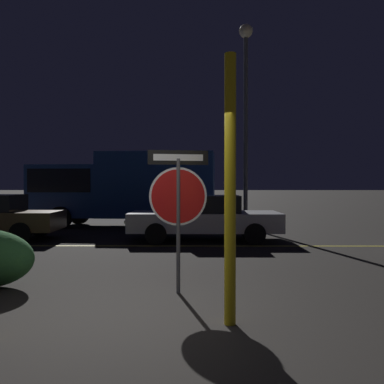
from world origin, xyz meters
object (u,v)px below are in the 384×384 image
at_px(stop_sign, 178,195).
at_px(street_lamp, 246,89).
at_px(passing_car_2, 206,218).
at_px(yellow_pole_right, 230,189).
at_px(delivery_truck, 122,187).

bearing_deg(stop_sign, street_lamp, 66.96).
relative_size(passing_car_2, street_lamp, 0.58).
height_order(yellow_pole_right, passing_car_2, yellow_pole_right).
relative_size(stop_sign, passing_car_2, 0.48).
distance_m(passing_car_2, delivery_truck, 5.31).
distance_m(stop_sign, yellow_pole_right, 1.62).
relative_size(stop_sign, delivery_truck, 0.30).
height_order(stop_sign, street_lamp, street_lamp).
xyz_separation_m(passing_car_2, street_lamp, (1.63, 3.68, 4.65)).
bearing_deg(passing_car_2, stop_sign, 174.89).
xyz_separation_m(yellow_pole_right, street_lamp, (1.53, 11.33, 3.73)).
bearing_deg(yellow_pole_right, passing_car_2, 90.72).
height_order(stop_sign, yellow_pole_right, yellow_pole_right).
bearing_deg(delivery_truck, street_lamp, -91.21).
bearing_deg(street_lamp, yellow_pole_right, -97.69).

